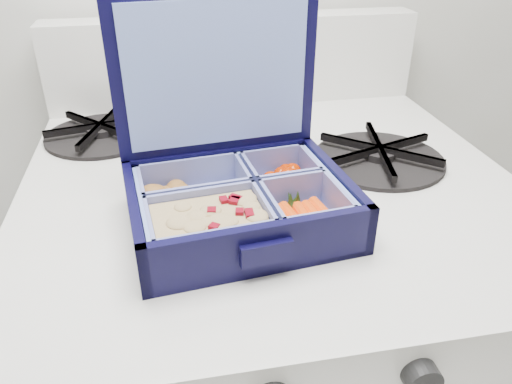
{
  "coord_description": "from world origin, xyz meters",
  "views": [
    {
      "loc": [
        0.04,
        1.08,
        1.27
      ],
      "look_at": [
        0.12,
        1.55,
        0.99
      ],
      "focal_mm": 35.0,
      "sensor_mm": 36.0,
      "label": 1
    }
  ],
  "objects": [
    {
      "name": "burner_grate_rear",
      "position": [
        -0.07,
        1.82,
        0.97
      ],
      "size": [
        0.2,
        0.2,
        0.02
      ],
      "primitive_type": "cylinder",
      "rotation": [
        0.0,
        0.0,
        0.22
      ],
      "color": "black",
      "rests_on": "stove"
    },
    {
      "name": "burner_grate",
      "position": [
        0.32,
        1.67,
        0.97
      ],
      "size": [
        0.23,
        0.23,
        0.03
      ],
      "primitive_type": "cylinder",
      "rotation": [
        0.0,
        0.0,
        0.33
      ],
      "color": "black",
      "rests_on": "stove"
    },
    {
      "name": "bento_box",
      "position": [
        0.1,
        1.54,
        0.99
      ],
      "size": [
        0.25,
        0.21,
        0.06
      ],
      "primitive_type": null,
      "rotation": [
        0.0,
        0.0,
        0.11
      ],
      "color": "black",
      "rests_on": "stove"
    },
    {
      "name": "fork",
      "position": [
        0.21,
        1.66,
        0.96
      ],
      "size": [
        0.05,
        0.18,
        0.01
      ],
      "primitive_type": null,
      "rotation": [
        0.0,
        0.0,
        -0.18
      ],
      "color": "silver",
      "rests_on": "stove"
    }
  ]
}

